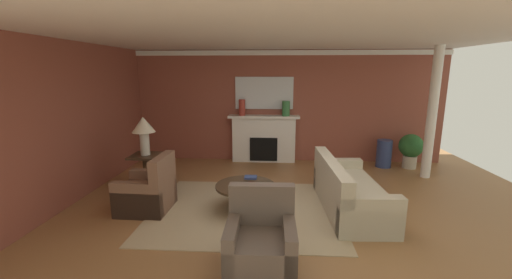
{
  "coord_description": "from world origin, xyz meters",
  "views": [
    {
      "loc": [
        -0.14,
        -4.88,
        2.3
      ],
      "look_at": [
        -0.54,
        1.14,
        1.0
      ],
      "focal_mm": 22.32,
      "sensor_mm": 36.0,
      "label": 1
    }
  ],
  "objects_px": {
    "armchair_near_window": "(148,193)",
    "side_table": "(147,169)",
    "fireplace": "(264,140)",
    "sofa": "(348,193)",
    "vase_mantel_left": "(242,107)",
    "armchair_facing_fireplace": "(261,244)",
    "vase_tall_corner": "(384,154)",
    "vase_mantel_right": "(286,108)",
    "mantel_mirror": "(264,93)",
    "coffee_table": "(246,191)",
    "potted_plant": "(411,148)",
    "table_lamp": "(144,128)"
  },
  "relations": [
    {
      "from": "vase_mantel_left",
      "to": "potted_plant",
      "type": "distance_m",
      "value": 4.21
    },
    {
      "from": "armchair_near_window",
      "to": "vase_tall_corner",
      "type": "height_order",
      "value": "armchair_near_window"
    },
    {
      "from": "armchair_facing_fireplace",
      "to": "vase_tall_corner",
      "type": "xyz_separation_m",
      "value": [
        2.79,
        4.3,
        0.03
      ]
    },
    {
      "from": "table_lamp",
      "to": "armchair_near_window",
      "type": "bearing_deg",
      "value": -66.8
    },
    {
      "from": "fireplace",
      "to": "table_lamp",
      "type": "xyz_separation_m",
      "value": [
        -2.23,
        -2.13,
        0.66
      ]
    },
    {
      "from": "potted_plant",
      "to": "mantel_mirror",
      "type": "bearing_deg",
      "value": 172.43
    },
    {
      "from": "side_table",
      "to": "vase_tall_corner",
      "type": "distance_m",
      "value": 5.49
    },
    {
      "from": "sofa",
      "to": "armchair_near_window",
      "type": "relative_size",
      "value": 2.26
    },
    {
      "from": "mantel_mirror",
      "to": "table_lamp",
      "type": "distance_m",
      "value": 3.21
    },
    {
      "from": "side_table",
      "to": "vase_tall_corner",
      "type": "height_order",
      "value": "side_table"
    },
    {
      "from": "coffee_table",
      "to": "potted_plant",
      "type": "distance_m",
      "value": 4.58
    },
    {
      "from": "armchair_near_window",
      "to": "vase_tall_corner",
      "type": "relative_size",
      "value": 1.42
    },
    {
      "from": "sofa",
      "to": "vase_mantel_left",
      "type": "bearing_deg",
      "value": 126.61
    },
    {
      "from": "fireplace",
      "to": "table_lamp",
      "type": "height_order",
      "value": "table_lamp"
    },
    {
      "from": "vase_mantel_left",
      "to": "potted_plant",
      "type": "xyz_separation_m",
      "value": [
        4.1,
        -0.3,
        -0.91
      ]
    },
    {
      "from": "vase_tall_corner",
      "to": "coffee_table",
      "type": "bearing_deg",
      "value": -139.16
    },
    {
      "from": "fireplace",
      "to": "side_table",
      "type": "bearing_deg",
      "value": -136.24
    },
    {
      "from": "armchair_facing_fireplace",
      "to": "fireplace",
      "type": "bearing_deg",
      "value": 91.97
    },
    {
      "from": "mantel_mirror",
      "to": "vase_mantel_right",
      "type": "relative_size",
      "value": 3.96
    },
    {
      "from": "sofa",
      "to": "armchair_near_window",
      "type": "xyz_separation_m",
      "value": [
        -3.35,
        -0.23,
        0.01
      ]
    },
    {
      "from": "side_table",
      "to": "vase_tall_corner",
      "type": "relative_size",
      "value": 1.04
    },
    {
      "from": "table_lamp",
      "to": "coffee_table",
      "type": "bearing_deg",
      "value": -23.05
    },
    {
      "from": "fireplace",
      "to": "armchair_near_window",
      "type": "distance_m",
      "value": 3.6
    },
    {
      "from": "vase_mantel_left",
      "to": "mantel_mirror",
      "type": "bearing_deg",
      "value": 17.18
    },
    {
      "from": "mantel_mirror",
      "to": "armchair_facing_fireplace",
      "type": "bearing_deg",
      "value": -88.08
    },
    {
      "from": "mantel_mirror",
      "to": "vase_mantel_left",
      "type": "height_order",
      "value": "mantel_mirror"
    },
    {
      "from": "mantel_mirror",
      "to": "table_lamp",
      "type": "height_order",
      "value": "mantel_mirror"
    },
    {
      "from": "mantel_mirror",
      "to": "vase_mantel_left",
      "type": "bearing_deg",
      "value": -162.82
    },
    {
      "from": "armchair_near_window",
      "to": "side_table",
      "type": "bearing_deg",
      "value": 113.2
    },
    {
      "from": "coffee_table",
      "to": "vase_tall_corner",
      "type": "height_order",
      "value": "vase_tall_corner"
    },
    {
      "from": "armchair_facing_fireplace",
      "to": "potted_plant",
      "type": "xyz_separation_m",
      "value": [
        3.39,
        4.25,
        0.19
      ]
    },
    {
      "from": "vase_mantel_right",
      "to": "vase_mantel_left",
      "type": "relative_size",
      "value": 0.91
    },
    {
      "from": "potted_plant",
      "to": "fireplace",
      "type": "bearing_deg",
      "value": 174.35
    },
    {
      "from": "armchair_near_window",
      "to": "side_table",
      "type": "xyz_separation_m",
      "value": [
        -0.41,
        0.97,
        0.09
      ]
    },
    {
      "from": "coffee_table",
      "to": "table_lamp",
      "type": "bearing_deg",
      "value": 156.95
    },
    {
      "from": "armchair_facing_fireplace",
      "to": "vase_mantel_left",
      "type": "height_order",
      "value": "vase_mantel_left"
    },
    {
      "from": "side_table",
      "to": "potted_plant",
      "type": "height_order",
      "value": "potted_plant"
    },
    {
      "from": "mantel_mirror",
      "to": "vase_tall_corner",
      "type": "relative_size",
      "value": 2.19
    },
    {
      "from": "mantel_mirror",
      "to": "vase_mantel_left",
      "type": "relative_size",
      "value": 3.62
    },
    {
      "from": "mantel_mirror",
      "to": "coffee_table",
      "type": "height_order",
      "value": "mantel_mirror"
    },
    {
      "from": "armchair_facing_fireplace",
      "to": "table_lamp",
      "type": "bearing_deg",
      "value": 134.01
    },
    {
      "from": "mantel_mirror",
      "to": "vase_tall_corner",
      "type": "height_order",
      "value": "mantel_mirror"
    },
    {
      "from": "armchair_near_window",
      "to": "table_lamp",
      "type": "distance_m",
      "value": 1.4
    },
    {
      "from": "fireplace",
      "to": "coffee_table",
      "type": "height_order",
      "value": "fireplace"
    },
    {
      "from": "sofa",
      "to": "vase_mantel_left",
      "type": "height_order",
      "value": "vase_mantel_left"
    },
    {
      "from": "fireplace",
      "to": "vase_mantel_left",
      "type": "height_order",
      "value": "vase_mantel_left"
    },
    {
      "from": "fireplace",
      "to": "vase_tall_corner",
      "type": "bearing_deg",
      "value": -5.8
    },
    {
      "from": "side_table",
      "to": "vase_mantel_left",
      "type": "xyz_separation_m",
      "value": [
        1.68,
        2.08,
        1.01
      ]
    },
    {
      "from": "armchair_facing_fireplace",
      "to": "vase_mantel_right",
      "type": "relative_size",
      "value": 2.57
    },
    {
      "from": "vase_mantel_right",
      "to": "sofa",
      "type": "bearing_deg",
      "value": -70.6
    }
  ]
}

